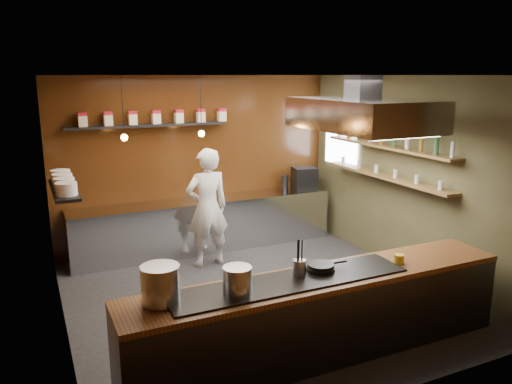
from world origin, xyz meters
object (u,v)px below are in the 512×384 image
stockpot_small (237,280)px  espresso_machine (304,178)px  extractor_hood (362,114)px  chef (207,208)px  stockpot_large (161,284)px

stockpot_small → espresso_machine: size_ratio=0.69×
extractor_hood → chef: bearing=129.4°
extractor_hood → stockpot_small: 2.99m
chef → espresso_machine: bearing=-164.1°
chef → stockpot_small: bearing=73.8°
stockpot_large → chef: size_ratio=0.19×
extractor_hood → stockpot_small: (-2.31, -1.25, -1.43)m
extractor_hood → stockpot_small: bearing=-151.6°
stockpot_large → stockpot_small: stockpot_large is taller
extractor_hood → stockpot_large: bearing=-159.7°
extractor_hood → espresso_machine: size_ratio=4.81×
extractor_hood → stockpot_large: extractor_hood is taller
stockpot_small → espresso_machine: (2.97, 3.80, 0.03)m
stockpot_large → stockpot_small: size_ratio=1.28×
extractor_hood → espresso_machine: 2.98m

